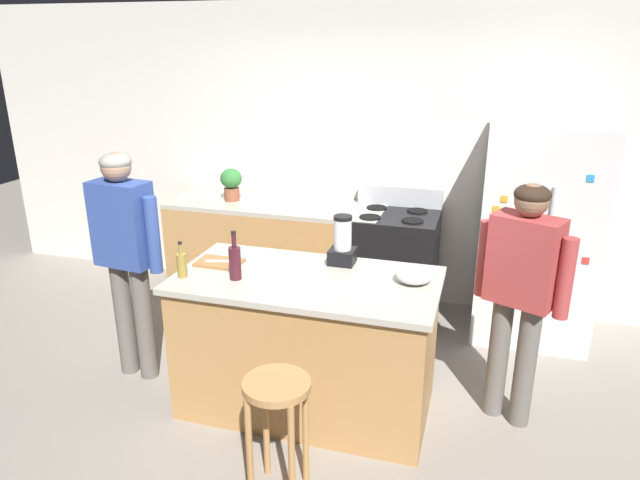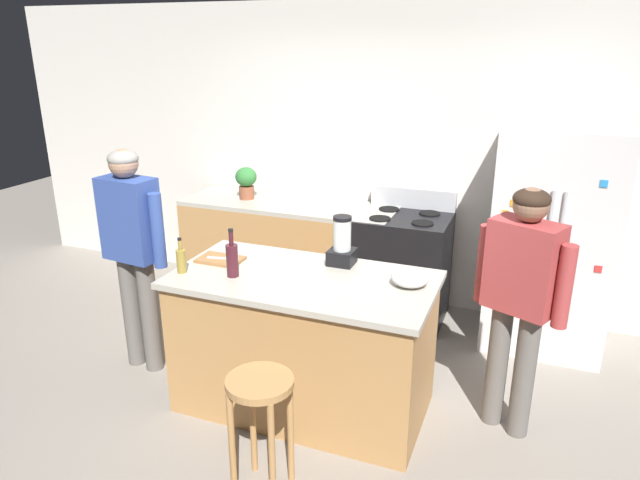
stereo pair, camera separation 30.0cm
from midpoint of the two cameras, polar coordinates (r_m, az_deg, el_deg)
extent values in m
plane|color=gray|center=(4.10, 0.60, -15.99)|extent=(14.00, 14.00, 0.00)
cube|color=silver|center=(5.31, 8.18, 8.09)|extent=(8.00, 0.10, 2.70)
cube|color=#B7844C|center=(3.85, 0.62, -10.49)|extent=(1.61, 0.81, 0.91)
cube|color=#B2AD9E|center=(3.64, 0.65, -4.02)|extent=(1.67, 0.87, 0.04)
cube|color=#B7844C|center=(5.43, -1.50, -1.33)|extent=(2.00, 0.64, 0.91)
cube|color=#B2AD9E|center=(5.28, -1.54, 3.47)|extent=(2.00, 0.64, 0.04)
cube|color=silver|center=(4.87, 23.69, -0.08)|extent=(0.90, 0.70, 1.77)
cylinder|color=#B7BABF|center=(4.49, 23.43, -0.42)|extent=(0.02, 0.02, 0.80)
cylinder|color=#B7BABF|center=(4.50, 24.44, -0.54)|extent=(0.02, 0.02, 0.80)
cube|color=orange|center=(4.42, 20.59, 3.43)|extent=(0.05, 0.01, 0.05)
cube|color=orange|center=(4.44, 19.83, 2.47)|extent=(0.05, 0.01, 0.05)
cube|color=red|center=(4.59, 27.66, -2.61)|extent=(0.05, 0.01, 0.05)
cube|color=#268CD8|center=(4.41, 28.19, 4.94)|extent=(0.05, 0.01, 0.05)
cube|color=#268CD8|center=(4.52, 22.40, -1.07)|extent=(0.05, 0.01, 0.05)
cube|color=#3FB259|center=(4.56, 22.79, -2.42)|extent=(0.05, 0.01, 0.05)
cube|color=black|center=(5.10, 9.89, -2.80)|extent=(0.76, 0.64, 0.95)
cube|color=black|center=(4.82, 9.05, -4.69)|extent=(0.60, 0.01, 0.24)
cube|color=#B7BABF|center=(5.19, 10.90, 4.10)|extent=(0.76, 0.06, 0.18)
cylinder|color=black|center=(4.83, 7.76, 2.11)|extent=(0.18, 0.18, 0.01)
cylinder|color=black|center=(4.77, 11.96, 1.62)|extent=(0.18, 0.18, 0.01)
cylinder|color=black|center=(5.11, 8.57, 3.03)|extent=(0.18, 0.18, 0.01)
cylinder|color=black|center=(5.05, 12.54, 2.58)|extent=(0.18, 0.18, 0.01)
cylinder|color=#66605B|center=(4.52, -16.43, -6.79)|extent=(0.14, 0.14, 0.88)
cylinder|color=#66605B|center=(4.40, -14.71, -7.32)|extent=(0.14, 0.14, 0.88)
cube|color=#334C99|center=(4.19, -16.47, 2.00)|extent=(0.42, 0.26, 0.59)
cylinder|color=#334C99|center=(4.38, -18.79, 1.80)|extent=(0.10, 0.10, 0.53)
cylinder|color=#334C99|center=(4.05, -13.83, 0.86)|extent=(0.10, 0.10, 0.53)
sphere|color=tan|center=(4.10, -17.00, 7.28)|extent=(0.22, 0.22, 0.20)
ellipsoid|color=gray|center=(4.09, -17.05, 7.75)|extent=(0.23, 0.23, 0.12)
cylinder|color=#66605B|center=(3.87, 21.78, -12.44)|extent=(0.17, 0.17, 0.84)
cylinder|color=#66605B|center=(3.93, 19.37, -11.62)|extent=(0.17, 0.17, 0.84)
cube|color=#B23F3F|center=(3.60, 21.85, -2.52)|extent=(0.45, 0.36, 0.55)
cylinder|color=#B23F3F|center=(3.54, 25.41, -4.28)|extent=(0.12, 0.12, 0.49)
cylinder|color=#B23F3F|center=(3.72, 18.27, -2.26)|extent=(0.12, 0.12, 0.49)
sphere|color=#8C664C|center=(3.49, 22.61, 3.20)|extent=(0.26, 0.26, 0.20)
ellipsoid|color=#332319|center=(3.48, 22.68, 3.75)|extent=(0.28, 0.28, 0.12)
cylinder|color=#B7844C|center=(3.06, -3.16, -14.04)|extent=(0.36, 0.36, 0.04)
cylinder|color=#B7844C|center=(3.23, -5.96, -19.89)|extent=(0.04, 0.04, 0.67)
cylinder|color=#B7844C|center=(3.15, -1.89, -20.96)|extent=(0.04, 0.04, 0.67)
cylinder|color=#B7844C|center=(3.39, -4.08, -17.60)|extent=(0.04, 0.04, 0.67)
cylinder|color=#B7844C|center=(3.32, -0.22, -18.53)|extent=(0.04, 0.04, 0.67)
cylinder|color=brown|center=(5.43, -5.74, 4.72)|extent=(0.14, 0.14, 0.12)
ellipsoid|color=#337A38|center=(5.40, -5.79, 6.26)|extent=(0.20, 0.20, 0.18)
cube|color=black|center=(3.83, 4.43, -1.71)|extent=(0.17, 0.17, 0.10)
cylinder|color=silver|center=(3.78, 4.49, 0.47)|extent=(0.12, 0.12, 0.21)
cylinder|color=black|center=(3.75, 4.54, 2.16)|extent=(0.12, 0.12, 0.02)
cylinder|color=olive|center=(3.75, -11.42, -2.12)|extent=(0.06, 0.06, 0.15)
cylinder|color=olive|center=(3.71, -11.54, -0.54)|extent=(0.02, 0.02, 0.07)
cylinder|color=black|center=(3.70, -11.58, 0.06)|extent=(0.03, 0.03, 0.02)
cylinder|color=#471923|center=(3.63, -6.39, -2.09)|extent=(0.08, 0.08, 0.21)
cylinder|color=#471923|center=(3.58, -6.48, 0.15)|extent=(0.03, 0.03, 0.09)
cylinder|color=black|center=(3.56, -6.51, 0.95)|extent=(0.03, 0.03, 0.02)
ellipsoid|color=white|center=(3.56, 11.36, -3.72)|extent=(0.23, 0.23, 0.10)
cube|color=#9E6B3D|center=(3.92, -7.74, -1.97)|extent=(0.30, 0.20, 0.02)
cube|color=#B7BABF|center=(3.91, -7.49, -1.83)|extent=(0.22, 0.08, 0.01)
camera|label=1|loc=(0.15, -87.76, 0.79)|focal=32.17mm
camera|label=2|loc=(0.15, 92.24, -0.79)|focal=32.17mm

